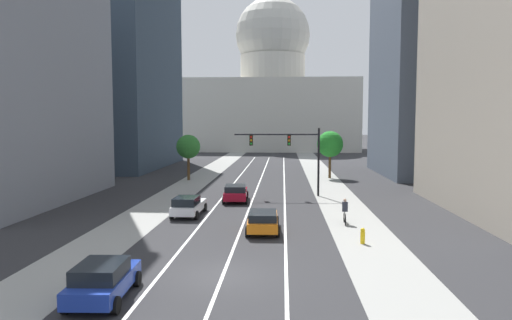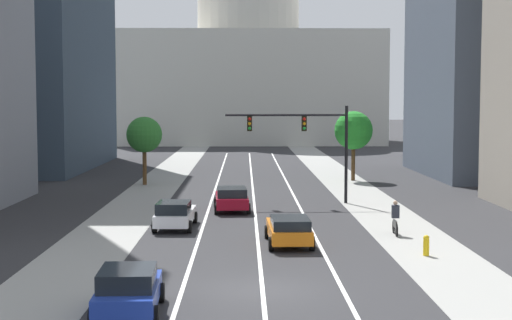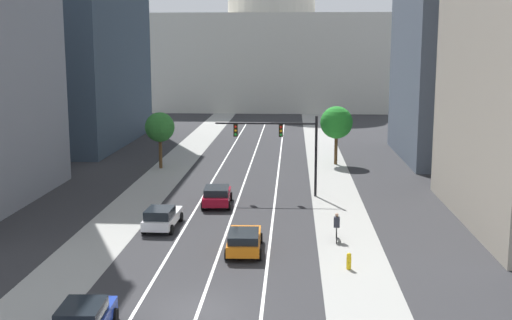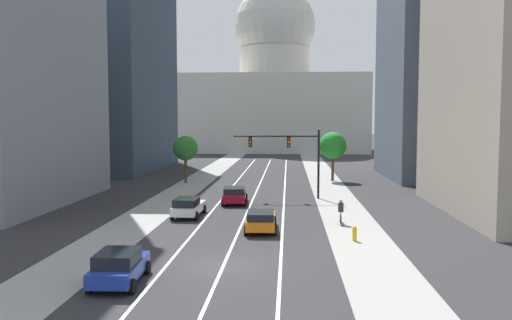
{
  "view_description": "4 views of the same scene",
  "coord_description": "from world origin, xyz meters",
  "px_view_note": "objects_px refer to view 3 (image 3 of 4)",
  "views": [
    {
      "loc": [
        2.65,
        -20.07,
        6.82
      ],
      "look_at": [
        0.14,
        23.0,
        3.32
      ],
      "focal_mm": 32.45,
      "sensor_mm": 36.0,
      "label": 1
    },
    {
      "loc": [
        -0.63,
        -26.57,
        6.65
      ],
      "look_at": [
        0.18,
        26.45,
        2.54
      ],
      "focal_mm": 53.89,
      "sensor_mm": 36.0,
      "label": 2
    },
    {
      "loc": [
        4.12,
        -27.74,
        11.75
      ],
      "look_at": [
        0.93,
        29.15,
        1.72
      ],
      "focal_mm": 46.22,
      "sensor_mm": 36.0,
      "label": 3
    },
    {
      "loc": [
        3.19,
        -25.53,
        7.25
      ],
      "look_at": [
        -0.27,
        30.83,
        2.91
      ],
      "focal_mm": 37.07,
      "sensor_mm": 36.0,
      "label": 4
    }
  ],
  "objects_px": {
    "traffic_signal_mast": "(283,139)",
    "fire_hydrant": "(349,261)",
    "street_tree_near_left": "(160,127)",
    "car_orange": "(244,240)",
    "car_crimson": "(217,195)",
    "street_tree_far_right": "(336,123)",
    "car_white": "(162,217)",
    "car_blue": "(84,319)",
    "capitol_building": "(271,30)",
    "cyclist": "(337,227)"
  },
  "relations": [
    {
      "from": "car_crimson",
      "to": "fire_hydrant",
      "type": "xyz_separation_m",
      "value": [
        8.57,
        -13.57,
        -0.31
      ]
    },
    {
      "from": "street_tree_near_left",
      "to": "street_tree_far_right",
      "type": "relative_size",
      "value": 0.93
    },
    {
      "from": "cyclist",
      "to": "street_tree_far_right",
      "type": "relative_size",
      "value": 0.3
    },
    {
      "from": "car_orange",
      "to": "car_white",
      "type": "distance_m",
      "value": 7.34
    },
    {
      "from": "car_crimson",
      "to": "street_tree_near_left",
      "type": "height_order",
      "value": "street_tree_near_left"
    },
    {
      "from": "car_white",
      "to": "street_tree_far_right",
      "type": "height_order",
      "value": "street_tree_far_right"
    },
    {
      "from": "traffic_signal_mast",
      "to": "fire_hydrant",
      "type": "relative_size",
      "value": 8.69
    },
    {
      "from": "car_white",
      "to": "car_blue",
      "type": "bearing_deg",
      "value": -178.26
    },
    {
      "from": "car_blue",
      "to": "fire_hydrant",
      "type": "distance_m",
      "value": 14.48
    },
    {
      "from": "car_crimson",
      "to": "car_white",
      "type": "relative_size",
      "value": 0.99
    },
    {
      "from": "car_crimson",
      "to": "capitol_building",
      "type": "bearing_deg",
      "value": -3.91
    },
    {
      "from": "car_orange",
      "to": "street_tree_near_left",
      "type": "relative_size",
      "value": 0.86
    },
    {
      "from": "car_crimson",
      "to": "street_tree_far_right",
      "type": "xyz_separation_m",
      "value": [
        9.83,
        17.49,
        3.39
      ]
    },
    {
      "from": "street_tree_far_right",
      "to": "traffic_signal_mast",
      "type": "bearing_deg",
      "value": -109.54
    },
    {
      "from": "cyclist",
      "to": "traffic_signal_mast",
      "type": "bearing_deg",
      "value": 19.1
    },
    {
      "from": "car_blue",
      "to": "street_tree_near_left",
      "type": "height_order",
      "value": "street_tree_near_left"
    },
    {
      "from": "street_tree_far_right",
      "to": "car_crimson",
      "type": "bearing_deg",
      "value": -119.33
    },
    {
      "from": "car_orange",
      "to": "street_tree_far_right",
      "type": "bearing_deg",
      "value": -15.5
    },
    {
      "from": "car_blue",
      "to": "traffic_signal_mast",
      "type": "xyz_separation_m",
      "value": [
        7.65,
        25.88,
        3.7
      ]
    },
    {
      "from": "street_tree_near_left",
      "to": "street_tree_far_right",
      "type": "xyz_separation_m",
      "value": [
        16.94,
        2.97,
        0.22
      ]
    },
    {
      "from": "fire_hydrant",
      "to": "capitol_building",
      "type": "bearing_deg",
      "value": 94.52
    },
    {
      "from": "car_orange",
      "to": "car_blue",
      "type": "relative_size",
      "value": 1.1
    },
    {
      "from": "capitol_building",
      "to": "cyclist",
      "type": "bearing_deg",
      "value": -85.42
    },
    {
      "from": "traffic_signal_mast",
      "to": "street_tree_near_left",
      "type": "relative_size",
      "value": 1.47
    },
    {
      "from": "street_tree_far_right",
      "to": "cyclist",
      "type": "bearing_deg",
      "value": -93.5
    },
    {
      "from": "capitol_building",
      "to": "street_tree_near_left",
      "type": "distance_m",
      "value": 63.89
    },
    {
      "from": "car_white",
      "to": "street_tree_far_right",
      "type": "bearing_deg",
      "value": -26.27
    },
    {
      "from": "car_crimson",
      "to": "car_blue",
      "type": "bearing_deg",
      "value": 169.97
    },
    {
      "from": "traffic_signal_mast",
      "to": "cyclist",
      "type": "xyz_separation_m",
      "value": [
        3.42,
        -11.84,
        -3.64
      ]
    },
    {
      "from": "capitol_building",
      "to": "car_white",
      "type": "distance_m",
      "value": 84.54
    },
    {
      "from": "car_crimson",
      "to": "street_tree_near_left",
      "type": "bearing_deg",
      "value": 23.22
    },
    {
      "from": "traffic_signal_mast",
      "to": "street_tree_far_right",
      "type": "relative_size",
      "value": 1.37
    },
    {
      "from": "car_blue",
      "to": "car_crimson",
      "type": "bearing_deg",
      "value": -9.61
    },
    {
      "from": "street_tree_near_left",
      "to": "car_orange",
      "type": "bearing_deg",
      "value": -68.75
    },
    {
      "from": "car_blue",
      "to": "street_tree_near_left",
      "type": "relative_size",
      "value": 0.78
    },
    {
      "from": "car_orange",
      "to": "fire_hydrant",
      "type": "relative_size",
      "value": 5.08
    },
    {
      "from": "car_blue",
      "to": "traffic_signal_mast",
      "type": "bearing_deg",
      "value": -18.92
    },
    {
      "from": "traffic_signal_mast",
      "to": "cyclist",
      "type": "relative_size",
      "value": 4.6
    },
    {
      "from": "car_blue",
      "to": "fire_hydrant",
      "type": "height_order",
      "value": "car_blue"
    },
    {
      "from": "car_blue",
      "to": "car_white",
      "type": "distance_m",
      "value": 16.13
    },
    {
      "from": "car_blue",
      "to": "street_tree_far_right",
      "type": "relative_size",
      "value": 0.73
    },
    {
      "from": "car_orange",
      "to": "car_white",
      "type": "xyz_separation_m",
      "value": [
        -5.67,
        4.66,
        0.03
      ]
    },
    {
      "from": "fire_hydrant",
      "to": "car_blue",
      "type": "bearing_deg",
      "value": -141.95
    },
    {
      "from": "car_orange",
      "to": "fire_hydrant",
      "type": "bearing_deg",
      "value": -115.65
    },
    {
      "from": "car_white",
      "to": "street_tree_far_right",
      "type": "distance_m",
      "value": 27.22
    },
    {
      "from": "car_crimson",
      "to": "street_tree_far_right",
      "type": "distance_m",
      "value": 20.35
    },
    {
      "from": "car_orange",
      "to": "car_crimson",
      "type": "xyz_separation_m",
      "value": [
        -2.83,
        11.02,
        0.04
      ]
    },
    {
      "from": "street_tree_far_right",
      "to": "street_tree_near_left",
      "type": "bearing_deg",
      "value": -170.05
    },
    {
      "from": "car_blue",
      "to": "fire_hydrant",
      "type": "bearing_deg",
      "value": -54.39
    },
    {
      "from": "street_tree_near_left",
      "to": "street_tree_far_right",
      "type": "height_order",
      "value": "street_tree_far_right"
    }
  ]
}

